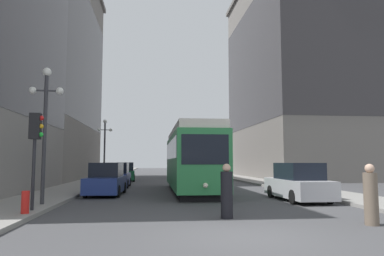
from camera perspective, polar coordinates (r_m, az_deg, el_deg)
ground_plane at (r=9.42m, az=8.19°, el=-16.75°), size 200.00×200.00×0.00m
sidewalk_left at (r=49.25m, az=-12.78°, el=-7.34°), size 3.01×120.00×0.15m
sidewalk_right at (r=49.96m, az=5.00°, el=-7.42°), size 3.01×120.00×0.15m
streetcar at (r=22.64m, az=-0.10°, el=-4.79°), size 2.71×12.33×3.89m
transit_bus at (r=42.85m, az=1.56°, el=-5.27°), size 2.98×11.30×3.45m
parked_car_left_near at (r=21.20m, az=-13.39°, el=-8.00°), size 2.03×4.73×1.82m
parked_car_left_mid at (r=27.54m, az=-11.80°, el=-7.40°), size 1.92×4.39×1.82m
parked_car_right_far at (r=18.42m, az=16.43°, el=-8.34°), size 1.90×4.81×1.82m
parked_car_left_far at (r=36.21m, az=-10.53°, el=-6.91°), size 2.06×4.89×1.82m
pedestrian_crossing_near at (r=12.25m, az=5.52°, el=-10.16°), size 0.40×0.40×1.80m
pedestrian_crossing_far at (r=12.11m, az=26.45°, el=-9.68°), size 0.40×0.40×1.81m
traffic_light_near_left at (r=14.26m, az=-23.53°, el=-1.07°), size 0.47×0.36×3.48m
lamp_post_left_near at (r=16.23m, az=-22.19°, el=2.10°), size 1.41×0.36×5.68m
lamp_post_left_far at (r=35.32m, az=-13.65°, el=-1.91°), size 1.41×0.36×5.76m
fire_hydrant at (r=13.47m, az=-24.88°, el=-10.60°), size 0.26×0.26×0.75m
building_left_midblock at (r=41.28m, az=-23.59°, el=9.17°), size 11.13×23.50×23.17m
building_right_corner at (r=46.26m, az=17.84°, el=8.22°), size 15.31×22.22×24.35m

